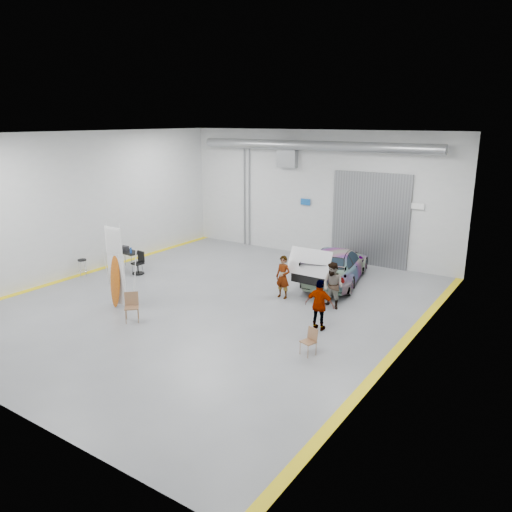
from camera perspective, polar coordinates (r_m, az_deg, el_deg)
The scene contains 13 objects.
ground at distance 18.28m, azimuth -5.01°, elevation -5.39°, with size 16.00×16.00×0.00m, color slate.
room_shell at distance 18.89m, azimuth -0.49°, elevation 8.13°, with size 14.02×16.18×6.01m.
sedan_car at distance 20.60m, azimuth 9.12°, elevation -1.01°, with size 2.02×4.97×1.44m, color silver.
person_a at distance 18.53m, azimuth 3.10°, elevation -2.41°, with size 0.59×0.39×1.62m, color #89624B.
person_b at distance 17.68m, azimuth 8.79°, elevation -3.37°, with size 0.82×0.63×1.67m, color #466781.
person_c at distance 15.83m, azimuth 7.30°, elevation -5.59°, with size 0.96×0.40×1.66m, color #A85A38.
surfboard_display at distance 18.16m, azimuth -15.74°, elevation -1.92°, with size 0.87×0.26×3.07m.
folding_chair_near at distance 17.05m, azimuth -13.95°, elevation -6.30°, with size 0.63×0.71×0.96m.
folding_chair_far at distance 14.42m, azimuth 6.00°, elevation -10.28°, with size 0.46×0.49×0.78m.
shop_stool at distance 22.37m, azimuth -19.19°, elevation -1.30°, with size 0.38×0.38×0.75m.
work_table at distance 22.78m, azimuth -14.54°, elevation 0.54°, with size 1.36×0.76×1.06m.
office_chair at distance 22.05m, azimuth -13.25°, elevation -0.93°, with size 0.52×0.52×0.97m.
trunk_lid at distance 18.46m, azimuth 6.30°, elevation -0.44°, with size 1.68×1.02×0.04m, color silver.
Camera 1 is at (10.76, -13.28, 6.47)m, focal length 35.00 mm.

